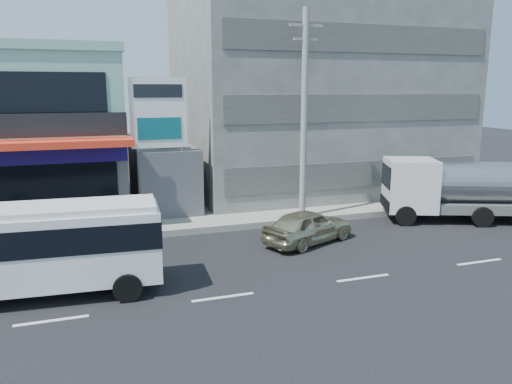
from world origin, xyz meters
TOP-DOWN VIEW (x-y plane):
  - ground at (0.00, 0.00)m, footprint 120.00×120.00m
  - sidewalk at (5.00, 9.50)m, footprint 70.00×5.00m
  - concrete_building at (10.00, 15.00)m, footprint 16.00×12.00m
  - gap_structure at (0.00, 12.00)m, footprint 3.00×6.00m
  - satellite_dish at (0.00, 11.00)m, footprint 1.50×1.50m
  - billboard at (-0.50, 9.20)m, footprint 2.60×0.18m
  - utility_pole_near at (6.00, 7.40)m, footprint 1.60×0.30m
  - minibus at (-5.13, 1.90)m, footprint 7.08×2.81m
  - sedan at (4.88, 4.29)m, footprint 4.58×3.22m
  - tanker_truck at (13.36, 5.21)m, footprint 7.97×4.98m

SIDE VIEW (x-z plane):
  - ground at x=0.00m, z-range 0.00..0.00m
  - sidewalk at x=5.00m, z-range 0.00..0.30m
  - sedan at x=4.88m, z-range 0.00..1.45m
  - tanker_truck at x=13.36m, z-range 0.11..3.15m
  - minibus at x=-5.13m, z-range 0.28..3.19m
  - gap_structure at x=0.00m, z-range 0.00..3.50m
  - satellite_dish at x=0.00m, z-range 3.50..3.65m
  - billboard at x=-0.50m, z-range 1.48..8.38m
  - utility_pole_near at x=6.00m, z-range 0.15..10.15m
  - concrete_building at x=10.00m, z-range 0.00..14.00m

